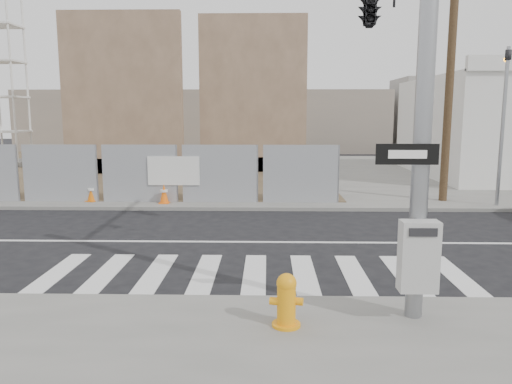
{
  "coord_description": "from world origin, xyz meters",
  "views": [
    {
      "loc": [
        0.25,
        -12.14,
        3.21
      ],
      "look_at": [
        -0.01,
        -0.79,
        1.4
      ],
      "focal_mm": 35.0,
      "sensor_mm": 36.0,
      "label": 1
    }
  ],
  "objects_px": {
    "signal_pole": "(384,31)",
    "fire_hydrant": "(286,300)",
    "traffic_cone_d": "(164,194)",
    "traffic_cone_c": "(91,192)"
  },
  "relations": [
    {
      "from": "signal_pole",
      "to": "fire_hydrant",
      "type": "distance_m",
      "value": 5.67
    },
    {
      "from": "traffic_cone_d",
      "to": "fire_hydrant",
      "type": "bearing_deg",
      "value": -68.9
    },
    {
      "from": "traffic_cone_c",
      "to": "signal_pole",
      "type": "bearing_deg",
      "value": -40.04
    },
    {
      "from": "traffic_cone_c",
      "to": "traffic_cone_d",
      "type": "bearing_deg",
      "value": -6.94
    },
    {
      "from": "fire_hydrant",
      "to": "traffic_cone_d",
      "type": "xyz_separation_m",
      "value": [
        -3.84,
        9.95,
        -0.06
      ]
    },
    {
      "from": "traffic_cone_d",
      "to": "signal_pole",
      "type": "bearing_deg",
      "value": -49.4
    },
    {
      "from": "signal_pole",
      "to": "fire_hydrant",
      "type": "bearing_deg",
      "value": -121.71
    },
    {
      "from": "signal_pole",
      "to": "traffic_cone_d",
      "type": "xyz_separation_m",
      "value": [
        -5.8,
        6.77,
        -4.33
      ]
    },
    {
      "from": "fire_hydrant",
      "to": "traffic_cone_c",
      "type": "height_order",
      "value": "fire_hydrant"
    },
    {
      "from": "traffic_cone_d",
      "to": "traffic_cone_c",
      "type": "bearing_deg",
      "value": 173.06
    }
  ]
}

